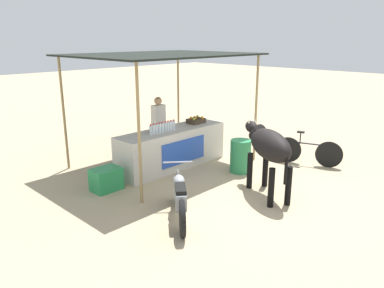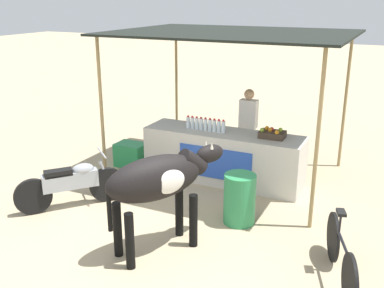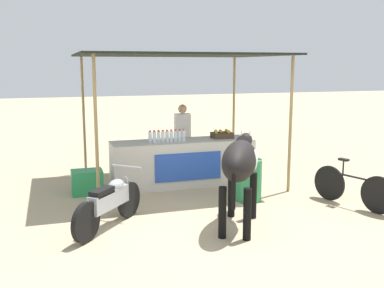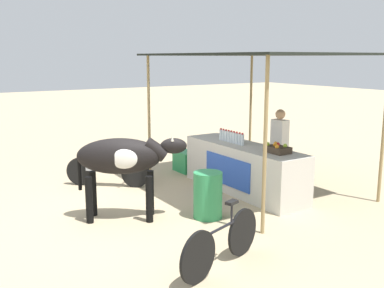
{
  "view_description": "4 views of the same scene",
  "coord_description": "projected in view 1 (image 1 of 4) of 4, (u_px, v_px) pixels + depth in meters",
  "views": [
    {
      "loc": [
        -6.05,
        -4.35,
        3.13
      ],
      "look_at": [
        -0.14,
        1.38,
        0.77
      ],
      "focal_mm": 35.0,
      "sensor_mm": 36.0,
      "label": 1
    },
    {
      "loc": [
        2.91,
        -5.23,
        3.36
      ],
      "look_at": [
        -0.22,
        1.3,
        0.96
      ],
      "focal_mm": 42.0,
      "sensor_mm": 36.0,
      "label": 2
    },
    {
      "loc": [
        -2.63,
        -6.74,
        2.53
      ],
      "look_at": [
        -0.29,
        0.64,
        1.16
      ],
      "focal_mm": 42.0,
      "sensor_mm": 36.0,
      "label": 3
    },
    {
      "loc": [
        6.84,
        -3.4,
        2.68
      ],
      "look_at": [
        -0.17,
        1.08,
        1.07
      ],
      "focal_mm": 42.0,
      "sensor_mm": 36.0,
      "label": 4
    }
  ],
  "objects": [
    {
      "name": "bicycle_leaning",
      "position": [
        308.0,
        151.0,
        9.46
      ],
      "size": [
        0.58,
        1.58,
        0.85
      ],
      "color": "black",
      "rests_on": "ground"
    },
    {
      "name": "stall_awning",
      "position": [
        162.0,
        59.0,
        8.89
      ],
      "size": [
        4.2,
        3.2,
        2.76
      ],
      "color": "black",
      "rests_on": "ground"
    },
    {
      "name": "motorcycle_parked",
      "position": [
        180.0,
        196.0,
        6.61
      ],
      "size": [
        1.23,
        1.42,
        0.9
      ],
      "color": "black",
      "rests_on": "ground"
    },
    {
      "name": "fruit_crate",
      "position": [
        196.0,
        120.0,
        9.79
      ],
      "size": [
        0.44,
        0.32,
        0.18
      ],
      "color": "#3F3326",
      "rests_on": "stall_counter"
    },
    {
      "name": "vendor_behind_counter",
      "position": [
        159.0,
        127.0,
        9.84
      ],
      "size": [
        0.34,
        0.22,
        1.65
      ],
      "color": "#383842",
      "rests_on": "ground"
    },
    {
      "name": "water_bottle_row",
      "position": [
        163.0,
        127.0,
        8.85
      ],
      "size": [
        0.79,
        0.07,
        0.25
      ],
      "color": "silver",
      "rests_on": "stall_counter"
    },
    {
      "name": "cow",
      "position": [
        269.0,
        146.0,
        7.45
      ],
      "size": [
        1.23,
        1.75,
        1.44
      ],
      "color": "black",
      "rests_on": "ground"
    },
    {
      "name": "cooler_box",
      "position": [
        106.0,
        179.0,
        7.9
      ],
      "size": [
        0.6,
        0.44,
        0.48
      ],
      "primitive_type": "cube",
      "color": "#268C4C",
      "rests_on": "ground"
    },
    {
      "name": "stall_counter",
      "position": [
        172.0,
        148.0,
        9.28
      ],
      "size": [
        3.0,
        0.82,
        0.96
      ],
      "color": "beige",
      "rests_on": "ground"
    },
    {
      "name": "water_barrel",
      "position": [
        240.0,
        156.0,
        8.92
      ],
      "size": [
        0.49,
        0.49,
        0.79
      ],
      "primitive_type": "cylinder",
      "color": "#2D8C51",
      "rests_on": "ground"
    },
    {
      "name": "ground_plane",
      "position": [
        243.0,
        190.0,
        7.94
      ],
      "size": [
        60.0,
        60.0,
        0.0
      ],
      "primitive_type": "plane",
      "color": "tan"
    }
  ]
}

